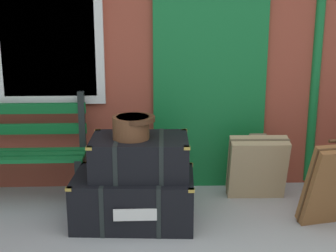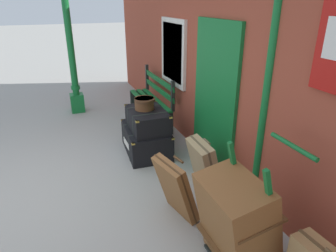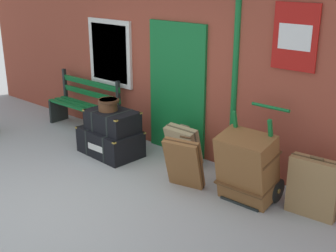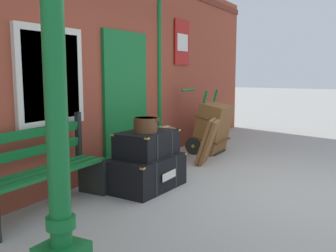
{
  "view_description": "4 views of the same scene",
  "coord_description": "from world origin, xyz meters",
  "px_view_note": "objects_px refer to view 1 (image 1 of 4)",
  "views": [
    {
      "loc": [
        -0.58,
        -2.14,
        1.83
      ],
      "look_at": [
        -0.41,
        1.75,
        0.81
      ],
      "focal_mm": 50.95,
      "sensor_mm": 36.0,
      "label": 1
    },
    {
      "loc": [
        3.57,
        0.35,
        2.33
      ],
      "look_at": [
        0.08,
        1.71,
        0.75
      ],
      "focal_mm": 32.34,
      "sensor_mm": 36.0,
      "label": 2
    },
    {
      "loc": [
        4.42,
        -2.88,
        2.87
      ],
      "look_at": [
        0.3,
        1.89,
        0.64
      ],
      "focal_mm": 48.1,
      "sensor_mm": 36.0,
      "label": 3
    },
    {
      "loc": [
        -4.89,
        -0.96,
        1.52
      ],
      "look_at": [
        0.29,
        1.84,
        0.68
      ],
      "focal_mm": 41.73,
      "sensor_mm": 36.0,
      "label": 4
    }
  ],
  "objects_px": {
    "steamer_trunk_base": "(134,198)",
    "suitcase_cream": "(257,167)",
    "platform_bench": "(0,154)",
    "steamer_trunk_middle": "(140,156)",
    "round_hatbox": "(132,126)",
    "suitcase_charcoal": "(335,185)"
  },
  "relations": [
    {
      "from": "steamer_trunk_middle",
      "to": "round_hatbox",
      "type": "height_order",
      "value": "round_hatbox"
    },
    {
      "from": "platform_bench",
      "to": "suitcase_cream",
      "type": "distance_m",
      "value": 2.42
    },
    {
      "from": "round_hatbox",
      "to": "suitcase_cream",
      "type": "height_order",
      "value": "round_hatbox"
    },
    {
      "from": "steamer_trunk_base",
      "to": "suitcase_cream",
      "type": "height_order",
      "value": "suitcase_cream"
    },
    {
      "from": "round_hatbox",
      "to": "suitcase_charcoal",
      "type": "bearing_deg",
      "value": -5.52
    },
    {
      "from": "platform_bench",
      "to": "suitcase_cream",
      "type": "bearing_deg",
      "value": -1.97
    },
    {
      "from": "steamer_trunk_middle",
      "to": "suitcase_charcoal",
      "type": "relative_size",
      "value": 1.1
    },
    {
      "from": "round_hatbox",
      "to": "steamer_trunk_base",
      "type": "bearing_deg",
      "value": 51.31
    },
    {
      "from": "steamer_trunk_base",
      "to": "steamer_trunk_middle",
      "type": "distance_m",
      "value": 0.37
    },
    {
      "from": "platform_bench",
      "to": "suitcase_charcoal",
      "type": "distance_m",
      "value": 3.01
    },
    {
      "from": "platform_bench",
      "to": "steamer_trunk_middle",
      "type": "height_order",
      "value": "platform_bench"
    },
    {
      "from": "platform_bench",
      "to": "round_hatbox",
      "type": "height_order",
      "value": "platform_bench"
    },
    {
      "from": "platform_bench",
      "to": "steamer_trunk_base",
      "type": "distance_m",
      "value": 1.39
    },
    {
      "from": "platform_bench",
      "to": "steamer_trunk_middle",
      "type": "relative_size",
      "value": 1.93
    },
    {
      "from": "steamer_trunk_base",
      "to": "round_hatbox",
      "type": "relative_size",
      "value": 3.04
    },
    {
      "from": "round_hatbox",
      "to": "suitcase_cream",
      "type": "bearing_deg",
      "value": 21.46
    },
    {
      "from": "platform_bench",
      "to": "suitcase_cream",
      "type": "xyz_separation_m",
      "value": [
        2.42,
        -0.08,
        -0.13
      ]
    },
    {
      "from": "steamer_trunk_middle",
      "to": "suitcase_charcoal",
      "type": "bearing_deg",
      "value": -6.44
    },
    {
      "from": "round_hatbox",
      "to": "suitcase_charcoal",
      "type": "height_order",
      "value": "round_hatbox"
    },
    {
      "from": "steamer_trunk_base",
      "to": "steamer_trunk_middle",
      "type": "bearing_deg",
      "value": 12.74
    },
    {
      "from": "platform_bench",
      "to": "round_hatbox",
      "type": "relative_size",
      "value": 4.61
    },
    {
      "from": "steamer_trunk_middle",
      "to": "round_hatbox",
      "type": "bearing_deg",
      "value": -161.46
    }
  ]
}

